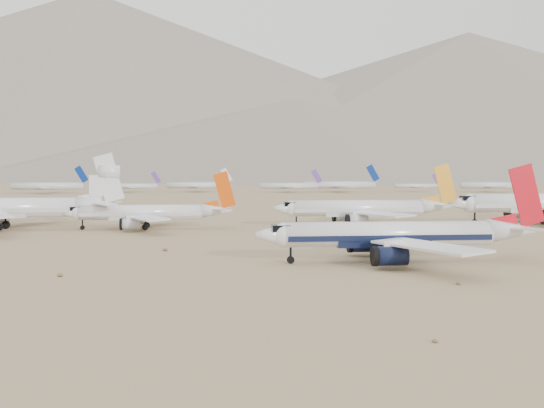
# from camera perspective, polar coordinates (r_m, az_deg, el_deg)

# --- Properties ---
(ground) EXTENTS (7000.00, 7000.00, 0.00)m
(ground) POSITION_cam_1_polar(r_m,az_deg,el_deg) (119.14, 5.56, -4.58)
(ground) COLOR #987E58
(ground) RESTS_ON ground
(main_airliner) EXTENTS (46.98, 45.89, 16.58)m
(main_airliner) POSITION_cam_1_polar(r_m,az_deg,el_deg) (116.00, 10.72, -2.55)
(main_airliner) COLOR white
(main_airliner) RESTS_ON ground
(row2_gold_tail) EXTENTS (47.78, 46.73, 17.01)m
(row2_gold_tail) POSITION_cam_1_polar(r_m,az_deg,el_deg) (185.84, 7.79, -0.40)
(row2_gold_tail) COLOR white
(row2_gold_tail) RESTS_ON ground
(row2_orange_tail) EXTENTS (42.07, 41.15, 15.01)m
(row2_orange_tail) POSITION_cam_1_polar(r_m,az_deg,el_deg) (178.21, -10.33, -0.74)
(row2_orange_tail) COLOR white
(row2_orange_tail) RESTS_ON ground
(row2_white_trijet) EXTENTS (55.77, 54.50, 19.76)m
(row2_white_trijet) POSITION_cam_1_polar(r_m,az_deg,el_deg) (185.44, -21.27, -0.28)
(row2_white_trijet) COLOR white
(row2_white_trijet) RESTS_ON ground
(distant_storage_row) EXTENTS (465.76, 65.95, 16.10)m
(distant_storage_row) POSITION_cam_1_polar(r_m,az_deg,el_deg) (442.60, -7.36, 1.53)
(distant_storage_row) COLOR silver
(distant_storage_row) RESTS_ON ground
(mountain_range) EXTENTS (7354.00, 3024.00, 470.00)m
(mountain_range) POSITION_cam_1_polar(r_m,az_deg,el_deg) (1774.75, -3.17, 8.64)
(mountain_range) COLOR slate
(mountain_range) RESTS_ON ground
(foothills) EXTENTS (4637.50, 1395.00, 155.00)m
(foothills) POSITION_cam_1_polar(r_m,az_deg,el_deg) (1335.58, 18.22, 5.06)
(foothills) COLOR slate
(foothills) RESTS_ON ground
(desert_scrub) EXTENTS (206.06, 121.67, 0.63)m
(desert_scrub) POSITION_cam_1_polar(r_m,az_deg,el_deg) (92.62, -10.03, -6.61)
(desert_scrub) COLOR brown
(desert_scrub) RESTS_ON ground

